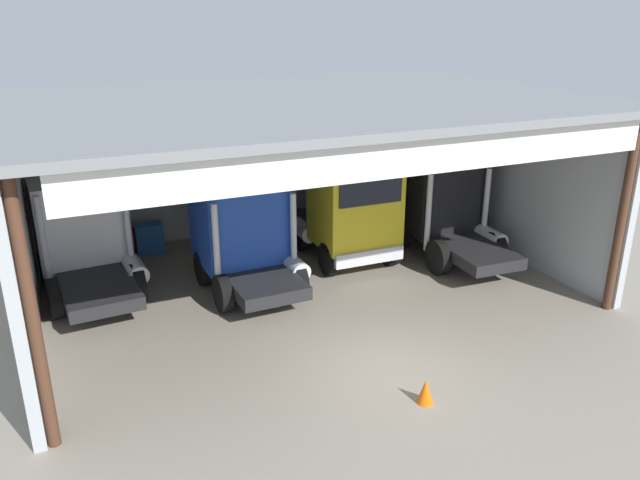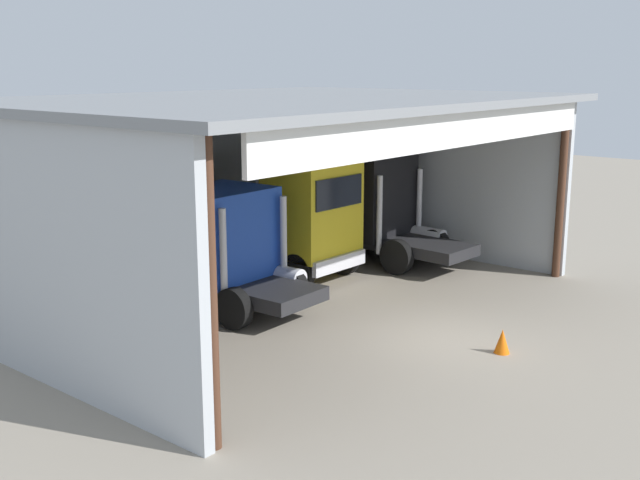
{
  "view_description": "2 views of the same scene",
  "coord_description": "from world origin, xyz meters",
  "px_view_note": "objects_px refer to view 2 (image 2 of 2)",
  "views": [
    {
      "loc": [
        -6.48,
        -10.89,
        7.8
      ],
      "look_at": [
        0.0,
        3.72,
        1.89
      ],
      "focal_mm": 34.99,
      "sensor_mm": 36.0,
      "label": 1
    },
    {
      "loc": [
        -15.32,
        -8.95,
        6.38
      ],
      "look_at": [
        0.0,
        3.72,
        1.89
      ],
      "focal_mm": 43.38,
      "sensor_mm": 36.0,
      "label": 2
    }
  ],
  "objects_px": {
    "truck_white_center_right_bay": "(42,266)",
    "oil_drum": "(61,284)",
    "tool_cart": "(71,281)",
    "traffic_cone": "(502,341)",
    "truck_yellow_left_bay": "(303,216)",
    "truck_black_yard_outside": "(375,203)",
    "truck_blue_center_left_bay": "(227,246)"
  },
  "relations": [
    {
      "from": "truck_blue_center_left_bay",
      "to": "tool_cart",
      "type": "height_order",
      "value": "truck_blue_center_left_bay"
    },
    {
      "from": "traffic_cone",
      "to": "tool_cart",
      "type": "bearing_deg",
      "value": 108.68
    },
    {
      "from": "truck_yellow_left_bay",
      "to": "truck_black_yard_outside",
      "type": "xyz_separation_m",
      "value": [
        3.24,
        -0.36,
        0.02
      ]
    },
    {
      "from": "truck_black_yard_outside",
      "to": "truck_white_center_right_bay",
      "type": "bearing_deg",
      "value": 174.21
    },
    {
      "from": "oil_drum",
      "to": "truck_black_yard_outside",
      "type": "bearing_deg",
      "value": -23.89
    },
    {
      "from": "truck_white_center_right_bay",
      "to": "truck_blue_center_left_bay",
      "type": "height_order",
      "value": "truck_white_center_right_bay"
    },
    {
      "from": "truck_yellow_left_bay",
      "to": "tool_cart",
      "type": "bearing_deg",
      "value": -30.61
    },
    {
      "from": "truck_yellow_left_bay",
      "to": "traffic_cone",
      "type": "height_order",
      "value": "truck_yellow_left_bay"
    },
    {
      "from": "truck_white_center_right_bay",
      "to": "truck_black_yard_outside",
      "type": "relative_size",
      "value": 0.98
    },
    {
      "from": "truck_white_center_right_bay",
      "to": "traffic_cone",
      "type": "relative_size",
      "value": 9.22
    },
    {
      "from": "truck_white_center_right_bay",
      "to": "traffic_cone",
      "type": "height_order",
      "value": "truck_white_center_right_bay"
    },
    {
      "from": "truck_black_yard_outside",
      "to": "tool_cart",
      "type": "xyz_separation_m",
      "value": [
        -9.07,
        3.93,
        -1.44
      ]
    },
    {
      "from": "truck_white_center_right_bay",
      "to": "oil_drum",
      "type": "relative_size",
      "value": 5.88
    },
    {
      "from": "truck_yellow_left_bay",
      "to": "oil_drum",
      "type": "bearing_deg",
      "value": -30.97
    },
    {
      "from": "truck_yellow_left_bay",
      "to": "traffic_cone",
      "type": "xyz_separation_m",
      "value": [
        -2.02,
        -7.69,
        -1.64
      ]
    },
    {
      "from": "truck_yellow_left_bay",
      "to": "truck_blue_center_left_bay",
      "type": "bearing_deg",
      "value": 8.04
    },
    {
      "from": "truck_white_center_right_bay",
      "to": "tool_cart",
      "type": "bearing_deg",
      "value": 42.17
    },
    {
      "from": "truck_blue_center_left_bay",
      "to": "truck_yellow_left_bay",
      "type": "distance_m",
      "value": 3.69
    },
    {
      "from": "truck_white_center_right_bay",
      "to": "truck_yellow_left_bay",
      "type": "relative_size",
      "value": 1.04
    },
    {
      "from": "truck_black_yard_outside",
      "to": "traffic_cone",
      "type": "xyz_separation_m",
      "value": [
        -5.26,
        -7.33,
        -1.66
      ]
    },
    {
      "from": "truck_blue_center_left_bay",
      "to": "truck_white_center_right_bay",
      "type": "bearing_deg",
      "value": 155.5
    },
    {
      "from": "tool_cart",
      "to": "truck_white_center_right_bay",
      "type": "bearing_deg",
      "value": -133.95
    },
    {
      "from": "tool_cart",
      "to": "traffic_cone",
      "type": "bearing_deg",
      "value": -71.32
    },
    {
      "from": "traffic_cone",
      "to": "truck_yellow_left_bay",
      "type": "bearing_deg",
      "value": 75.28
    },
    {
      "from": "truck_blue_center_left_bay",
      "to": "truck_black_yard_outside",
      "type": "xyz_separation_m",
      "value": [
        6.89,
        0.1,
        0.21
      ]
    },
    {
      "from": "truck_white_center_right_bay",
      "to": "truck_yellow_left_bay",
      "type": "height_order",
      "value": "truck_yellow_left_bay"
    },
    {
      "from": "truck_white_center_right_bay",
      "to": "truck_yellow_left_bay",
      "type": "bearing_deg",
      "value": -13.53
    },
    {
      "from": "truck_yellow_left_bay",
      "to": "traffic_cone",
      "type": "bearing_deg",
      "value": 76.12
    },
    {
      "from": "truck_yellow_left_bay",
      "to": "truck_black_yard_outside",
      "type": "bearing_deg",
      "value": 174.44
    },
    {
      "from": "truck_white_center_right_bay",
      "to": "traffic_cone",
      "type": "distance_m",
      "value": 10.91
    },
    {
      "from": "truck_blue_center_left_bay",
      "to": "traffic_cone",
      "type": "relative_size",
      "value": 7.61
    },
    {
      "from": "truck_blue_center_left_bay",
      "to": "tool_cart",
      "type": "relative_size",
      "value": 4.26
    }
  ]
}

